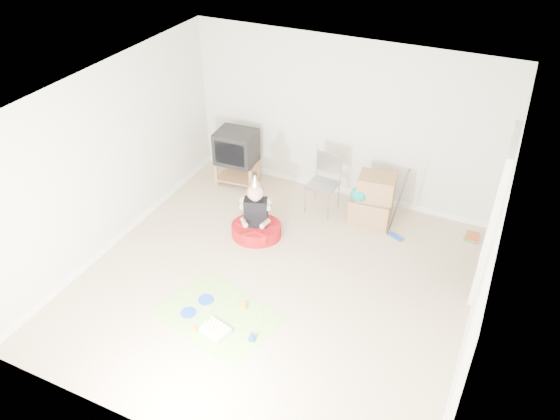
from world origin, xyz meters
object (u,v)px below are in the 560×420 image
at_px(birthday_cake, 215,331).
at_px(cardboard_boxes, 372,199).
at_px(crt_tv, 236,147).
at_px(seated_woman, 256,223).
at_px(tv_stand, 238,170).
at_px(folding_chair, 323,185).

bearing_deg(birthday_cake, cardboard_boxes, 72.11).
bearing_deg(birthday_cake, crt_tv, 113.99).
xyz_separation_m(crt_tv, seated_woman, (0.96, -1.19, -0.47)).
distance_m(tv_stand, seated_woman, 1.53).
distance_m(crt_tv, cardboard_boxes, 2.40).
height_order(folding_chair, seated_woman, seated_woman).
bearing_deg(cardboard_boxes, tv_stand, 178.31).
xyz_separation_m(folding_chair, cardboard_boxes, (0.79, 0.07, -0.10)).
distance_m(folding_chair, seated_woman, 1.25).
bearing_deg(tv_stand, cardboard_boxes, -1.69).
relative_size(tv_stand, seated_woman, 0.68).
bearing_deg(cardboard_boxes, birthday_cake, -107.89).
bearing_deg(cardboard_boxes, seated_woman, -141.67).
bearing_deg(folding_chair, seated_woman, -120.96).
height_order(seated_woman, birthday_cake, seated_woman).
distance_m(tv_stand, crt_tv, 0.45).
xyz_separation_m(tv_stand, crt_tv, (-0.00, 0.00, 0.45)).
bearing_deg(folding_chair, tv_stand, 174.90).
xyz_separation_m(tv_stand, cardboard_boxes, (2.38, -0.07, 0.12)).
height_order(cardboard_boxes, birthday_cake, cardboard_boxes).
relative_size(tv_stand, folding_chair, 0.75).
xyz_separation_m(cardboard_boxes, seated_woman, (-1.42, -1.12, -0.14)).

